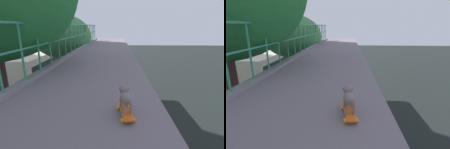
% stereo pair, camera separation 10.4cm
% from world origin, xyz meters
% --- Properties ---
extents(car_white_fifth, '(1.75, 3.88, 1.44)m').
position_xyz_m(car_white_fifth, '(-4.18, 9.99, 0.68)').
color(car_white_fifth, silver).
rests_on(car_white_fifth, ground).
extents(city_bus, '(2.67, 11.68, 3.39)m').
position_xyz_m(city_bus, '(-7.76, 21.07, 1.92)').
color(city_bus, beige).
rests_on(city_bus, ground).
extents(roadside_tree_far, '(3.97, 3.97, 7.40)m').
position_xyz_m(roadside_tree_far, '(-2.04, 12.04, 5.87)').
color(roadside_tree_far, '#4E352C').
rests_on(roadside_tree_far, ground).
extents(toy_skateboard, '(0.24, 0.56, 0.08)m').
position_xyz_m(toy_skateboard, '(1.86, 2.45, 5.48)').
color(toy_skateboard, orange).
rests_on(toy_skateboard, overpass_deck).
extents(small_dog, '(0.20, 0.41, 0.32)m').
position_xyz_m(small_dog, '(1.86, 2.48, 5.69)').
color(small_dog, slate).
rests_on(small_dog, toy_skateboard).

